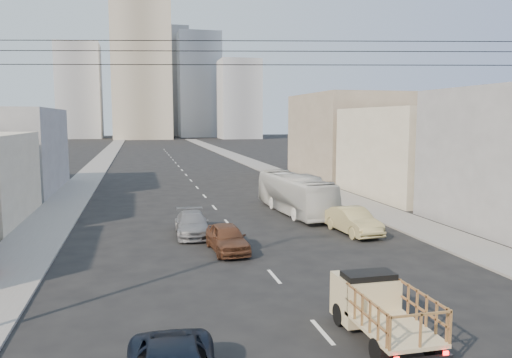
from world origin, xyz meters
name	(u,v)px	position (x,y,z in m)	size (l,w,h in m)	color
sidewalk_left	(100,163)	(-11.75, 70.00, 0.06)	(3.50, 180.00, 0.12)	slate
sidewalk_right	(244,160)	(11.75, 70.00, 0.06)	(3.50, 180.00, 0.12)	slate
lane_dashes	(184,172)	(0.00, 53.00, 0.01)	(0.15, 104.00, 0.01)	silver
flatbed_pickup	(380,305)	(1.63, 1.18, 1.09)	(1.95, 4.41, 1.90)	#CAB787
city_bus	(295,194)	(5.54, 22.30, 1.46)	(2.45, 10.49, 2.92)	silver
sedan_brown	(227,238)	(-1.30, 12.68, 0.74)	(1.74, 4.32, 1.47)	brown
sedan_tan	(353,221)	(6.92, 15.01, 0.80)	(1.69, 4.83, 1.59)	tan
sedan_grey	(192,224)	(-2.72, 16.85, 0.69)	(1.94, 4.78, 1.39)	gray
overhead_wires	(333,52)	(0.00, 1.50, 8.97)	(23.01, 5.02, 0.72)	black
bldg_right_mid	(422,152)	(19.50, 28.00, 4.00)	(11.00, 14.00, 8.00)	#C1B59B
bldg_right_far	(354,135)	(20.00, 44.00, 5.00)	(12.00, 16.00, 10.00)	gray
high_rise_tower	(141,53)	(-4.00, 170.00, 30.00)	(20.00, 20.00, 60.00)	tan
midrise_ne	(199,86)	(18.00, 185.00, 20.00)	(16.00, 16.00, 40.00)	#95979D
midrise_nw	(80,91)	(-26.00, 180.00, 17.00)	(15.00, 15.00, 34.00)	#95979D
midrise_back	(166,83)	(6.00, 200.00, 22.00)	(18.00, 18.00, 44.00)	gray
midrise_east	(239,99)	(30.00, 165.00, 14.00)	(14.00, 14.00, 28.00)	#95979D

